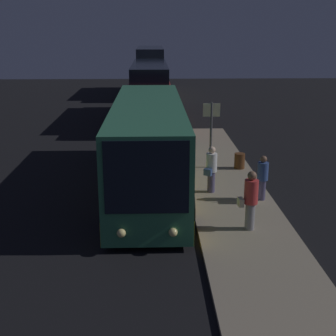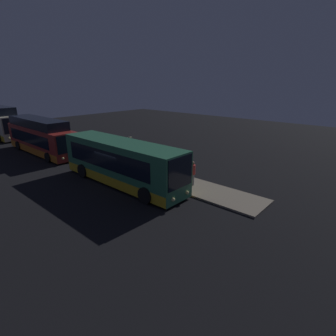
# 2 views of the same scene
# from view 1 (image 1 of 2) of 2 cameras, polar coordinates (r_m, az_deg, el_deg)

# --- Properties ---
(ground) EXTENTS (80.00, 80.00, 0.00)m
(ground) POSITION_cam_1_polar(r_m,az_deg,el_deg) (18.11, -2.77, -2.10)
(ground) COLOR black
(platform) EXTENTS (20.00, 2.87, 0.12)m
(platform) POSITION_cam_1_polar(r_m,az_deg,el_deg) (18.30, 6.78, -1.81)
(platform) COLOR gray
(platform) RESTS_ON ground
(bus_lead) EXTENTS (11.23, 2.79, 3.23)m
(bus_lead) POSITION_cam_1_polar(r_m,az_deg,el_deg) (17.48, -2.41, 2.73)
(bus_lead) COLOR #2D704C
(bus_lead) RESTS_ON ground
(bus_second) EXTENTS (11.35, 2.70, 3.67)m
(bus_second) POSITION_cam_1_polar(r_m,az_deg,el_deg) (30.66, -2.23, 8.79)
(bus_second) COLOR maroon
(bus_second) RESTS_ON ground
(bus_third) EXTENTS (10.70, 2.80, 4.18)m
(bus_third) POSITION_cam_1_polar(r_m,az_deg,el_deg) (43.55, -2.16, 11.44)
(bus_third) COLOR beige
(bus_third) RESTS_ON ground
(passenger_boarding) EXTENTS (0.65, 0.58, 1.70)m
(passenger_boarding) POSITION_cam_1_polar(r_m,az_deg,el_deg) (16.78, 5.31, 0.01)
(passenger_boarding) COLOR #4C476B
(passenger_boarding) RESTS_ON platform
(passenger_waiting) EXTENTS (0.45, 0.61, 1.79)m
(passenger_waiting) POSITION_cam_1_polar(r_m,az_deg,el_deg) (13.79, 10.01, -3.68)
(passenger_waiting) COLOR gray
(passenger_waiting) RESTS_ON platform
(passenger_with_bags) EXTENTS (0.38, 0.38, 1.57)m
(passenger_with_bags) POSITION_cam_1_polar(r_m,az_deg,el_deg) (16.30, 11.45, -1.00)
(passenger_with_bags) COLOR #4C476B
(passenger_with_bags) RESTS_ON platform
(suitcase) EXTENTS (0.33, 0.21, 0.96)m
(suitcase) POSITION_cam_1_polar(r_m,az_deg,el_deg) (16.10, 10.13, -2.95)
(suitcase) COLOR beige
(suitcase) RESTS_ON platform
(sign_post) EXTENTS (0.10, 0.70, 2.79)m
(sign_post) POSITION_cam_1_polar(r_m,az_deg,el_deg) (19.65, 5.28, 5.07)
(sign_post) COLOR #4C4C51
(sign_post) RESTS_ON platform
(trash_bin) EXTENTS (0.44, 0.44, 0.65)m
(trash_bin) POSITION_cam_1_polar(r_m,az_deg,el_deg) (19.98, 8.71, 0.86)
(trash_bin) COLOR #593319
(trash_bin) RESTS_ON platform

